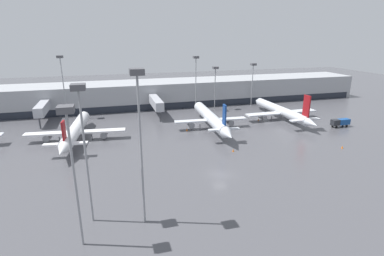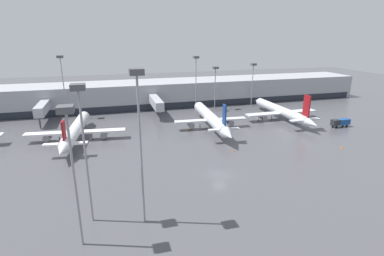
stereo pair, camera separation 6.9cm
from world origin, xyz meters
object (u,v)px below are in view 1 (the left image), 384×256
traffic_cone_0 (187,129)px  apron_light_mast_2 (69,139)px  apron_light_mast_1 (61,70)px  apron_light_mast_3 (196,68)px  parked_jet_1 (75,130)px  traffic_cone_2 (258,120)px  service_truck_1 (340,122)px  parked_jet_0 (282,111)px  apron_light_mast_7 (253,72)px  apron_light_mast_4 (81,117)px  traffic_cone_4 (233,150)px  apron_light_mast_0 (215,75)px  apron_light_mast_5 (139,108)px  parked_jet_3 (211,118)px  traffic_cone_1 (342,147)px

traffic_cone_0 → apron_light_mast_2: bearing=-120.9°
apron_light_mast_1 → apron_light_mast_3: 42.69m
parked_jet_1 → traffic_cone_2: bearing=-79.7°
service_truck_1 → apron_light_mast_2: apron_light_mast_2 is taller
parked_jet_0 → apron_light_mast_3: size_ratio=1.79×
apron_light_mast_1 → apron_light_mast_2: (8.46, -65.86, -0.95)m
traffic_cone_0 → traffic_cone_2: size_ratio=1.26×
service_truck_1 → apron_light_mast_3: 48.03m
parked_jet_1 → apron_light_mast_7: (60.44, 23.19, 9.96)m
apron_light_mast_1 → apron_light_mast_4: size_ratio=0.99×
parked_jet_0 → traffic_cone_4: (-25.66, -21.12, -2.29)m
apron_light_mast_2 → apron_light_mast_3: apron_light_mast_3 is taller
apron_light_mast_0 → traffic_cone_4: bearing=-104.0°
traffic_cone_4 → apron_light_mast_4: (-30.33, -19.14, 15.22)m
parked_jet_0 → parked_jet_1: 61.11m
apron_light_mast_0 → parked_jet_1: bearing=-154.3°
traffic_cone_2 → apron_light_mast_1: 63.05m
traffic_cone_2 → apron_light_mast_4: 65.21m
apron_light_mast_1 → apron_light_mast_5: 65.26m
parked_jet_3 → traffic_cone_2: size_ratio=57.55×
traffic_cone_2 → apron_light_mast_4: (-48.37, -41.00, 15.24)m
traffic_cone_0 → apron_light_mast_0: apron_light_mast_0 is taller
apron_light_mast_1 → apron_light_mast_2: size_ratio=1.08×
parked_jet_3 → apron_light_mast_5: bearing=152.5°
service_truck_1 → parked_jet_1: bearing=-8.3°
parked_jet_0 → apron_light_mast_7: apron_light_mast_7 is taller
apron_light_mast_3 → traffic_cone_4: bearing=-94.0°
traffic_cone_2 → apron_light_mast_1: size_ratio=0.03×
parked_jet_1 → traffic_cone_4: parked_jet_1 is taller
service_truck_1 → traffic_cone_4: (-37.58, -9.18, -1.15)m
apron_light_mast_2 → apron_light_mast_7: size_ratio=1.16×
apron_light_mast_4 → apron_light_mast_2: bearing=-102.2°
service_truck_1 → traffic_cone_4: service_truck_1 is taller
service_truck_1 → apron_light_mast_1: apron_light_mast_1 is taller
service_truck_1 → traffic_cone_4: size_ratio=8.92×
service_truck_1 → apron_light_mast_4: size_ratio=0.29×
traffic_cone_1 → apron_light_mast_7: apron_light_mast_7 is taller
service_truck_1 → traffic_cone_1: (-11.88, -14.38, -1.17)m
parked_jet_3 → apron_light_mast_4: apron_light_mast_4 is taller
parked_jet_0 → apron_light_mast_2: apron_light_mast_2 is taller
traffic_cone_1 → traffic_cone_2: 28.13m
apron_light_mast_3 → apron_light_mast_5: 66.12m
service_truck_1 → apron_light_mast_2: (-69.01, -33.39, 12.98)m
apron_light_mast_5 → apron_light_mast_7: bearing=52.4°
apron_light_mast_7 → traffic_cone_2: bearing=-110.1°
traffic_cone_0 → apron_light_mast_2: apron_light_mast_2 is taller
apron_light_mast_5 → apron_light_mast_7: size_ratio=1.39×
traffic_cone_4 → apron_light_mast_2: bearing=-142.4°
apron_light_mast_0 → apron_light_mast_7: size_ratio=0.96×
apron_light_mast_2 → apron_light_mast_3: size_ratio=0.97×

